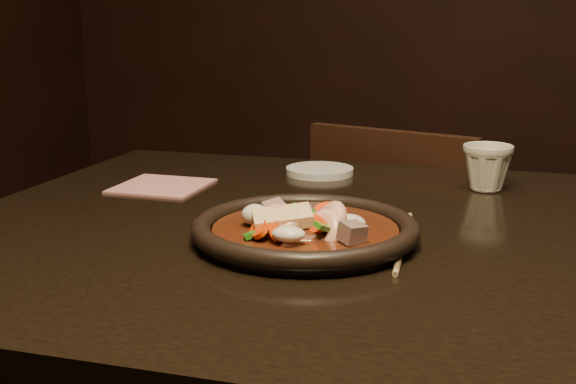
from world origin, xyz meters
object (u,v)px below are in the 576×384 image
(table, at_px, (528,298))
(plate, at_px, (305,230))
(tea_cup, at_px, (487,166))
(chair, at_px, (408,288))

(table, height_order, plate, plate)
(table, xyz_separation_m, tea_cup, (-0.06, 0.27, 0.12))
(table, height_order, chair, chair)
(plate, bearing_deg, chair, 85.17)
(plate, height_order, tea_cup, tea_cup)
(table, bearing_deg, plate, -163.91)
(table, relative_size, tea_cup, 19.51)
(chair, distance_m, tea_cup, 0.50)
(table, relative_size, plate, 5.51)
(chair, bearing_deg, tea_cup, 133.25)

